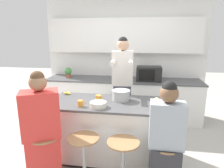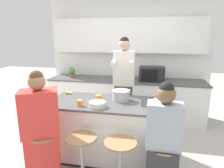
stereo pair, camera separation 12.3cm
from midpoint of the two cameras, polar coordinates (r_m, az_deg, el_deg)
The scene contains 19 objects.
ground_plane at distance 3.28m, azimuth -1.38°, elevation -20.00°, with size 16.00×16.00×0.00m, color #B2ADA3.
wall_back at distance 4.63m, azimuth 2.76°, elevation 10.17°, with size 3.64×0.22×2.70m.
back_counter at distance 4.50m, azimuth 2.14°, elevation -4.17°, with size 3.38×0.71×0.89m.
kitchen_island at distance 3.06m, azimuth -1.42°, elevation -12.99°, with size 1.81×0.80×0.89m.
bar_stool_leftmost at distance 2.80m, azimuth -19.60°, elevation -18.86°, with size 0.38×0.38×0.63m.
bar_stool_center_left at distance 2.65m, azimuth -9.40°, elevation -20.18°, with size 0.38×0.38×0.63m.
bar_stool_center_right at distance 2.54m, azimuth 1.65°, elevation -21.62°, with size 0.38×0.38×0.63m.
bar_stool_rightmost at distance 2.56m, azimuth 13.36°, elevation -21.80°, with size 0.38×0.38×0.63m.
person_cooking at distance 3.45m, azimuth 1.95°, elevation -1.58°, with size 0.38×0.55×1.80m.
person_wrapped_blanket at distance 2.64m, azimuth -20.62°, elevation -12.79°, with size 0.52×0.45×1.43m.
person_seated_near at distance 2.37m, azimuth 13.54°, elevation -16.82°, with size 0.38×0.27×1.37m.
cooking_pot at distance 2.95m, azimuth 1.39°, elevation -3.21°, with size 0.36×0.27×0.15m.
fruit_bowl at distance 2.69m, azimuth -5.28°, elevation -5.86°, with size 0.22×0.22×0.07m.
coffee_cup_near at distance 2.75m, azimuth -10.28°, elevation -5.46°, with size 0.11×0.08×0.08m.
coffee_cup_far at distance 2.90m, azimuth -5.06°, elevation -4.15°, with size 0.12×0.09×0.10m.
banana_bunch at distance 3.35m, azimuth -13.67°, elevation -2.53°, with size 0.14×0.10×0.05m.
juice_carton at distance 2.52m, azimuth 11.16°, elevation -6.15°, with size 0.07×0.07×0.20m.
microwave at distance 4.27m, azimuth 9.65°, elevation 2.94°, with size 0.52×0.35×0.30m.
potted_plant at distance 4.67m, azimuth -13.16°, elevation 3.34°, with size 0.16×0.16×0.23m.
Camera 1 is at (0.43, -2.70, 1.81)m, focal length 32.00 mm.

